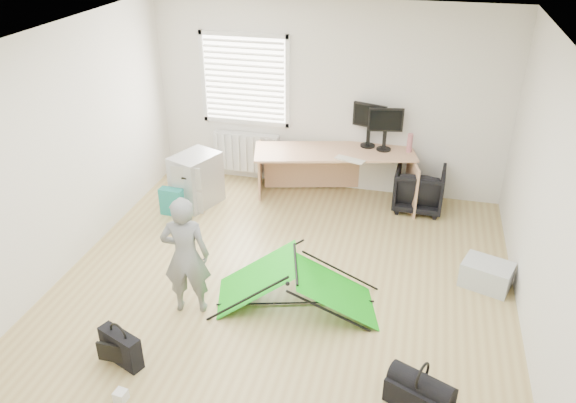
% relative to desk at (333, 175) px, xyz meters
% --- Properties ---
extents(ground, '(5.50, 5.50, 0.00)m').
position_rel_desk_xyz_m(ground, '(-0.18, -2.35, -0.37)').
color(ground, tan).
rests_on(ground, ground).
extents(back_wall, '(5.00, 0.02, 2.70)m').
position_rel_desk_xyz_m(back_wall, '(-0.18, 0.40, 0.98)').
color(back_wall, silver).
rests_on(back_wall, ground).
extents(window, '(1.20, 0.06, 1.20)m').
position_rel_desk_xyz_m(window, '(-1.38, 0.36, 1.18)').
color(window, silver).
rests_on(window, back_wall).
extents(radiator, '(1.00, 0.12, 0.60)m').
position_rel_desk_xyz_m(radiator, '(-1.38, 0.32, 0.08)').
color(radiator, silver).
rests_on(radiator, back_wall).
extents(desk, '(2.30, 1.22, 0.75)m').
position_rel_desk_xyz_m(desk, '(0.00, 0.00, 0.00)').
color(desk, tan).
rests_on(desk, ground).
extents(filing_cabinet, '(0.68, 0.76, 0.74)m').
position_rel_desk_xyz_m(filing_cabinet, '(-1.83, -0.59, -0.01)').
color(filing_cabinet, '#A1A3A7').
rests_on(filing_cabinet, ground).
extents(monitor_left, '(0.49, 0.24, 0.46)m').
position_rel_desk_xyz_m(monitor_left, '(0.42, 0.27, 0.60)').
color(monitor_left, black).
rests_on(monitor_left, desk).
extents(monitor_right, '(0.48, 0.19, 0.45)m').
position_rel_desk_xyz_m(monitor_right, '(0.65, 0.19, 0.60)').
color(monitor_right, black).
rests_on(monitor_right, desk).
extents(keyboard, '(0.42, 0.26, 0.02)m').
position_rel_desk_xyz_m(keyboard, '(0.25, -0.27, 0.38)').
color(keyboard, beige).
rests_on(keyboard, desk).
extents(thermos, '(0.10, 0.10, 0.26)m').
position_rel_desk_xyz_m(thermos, '(1.00, 0.20, 0.51)').
color(thermos, '#B4656D').
rests_on(thermos, desk).
extents(office_chair, '(0.68, 0.70, 0.61)m').
position_rel_desk_xyz_m(office_chair, '(1.19, 0.01, -0.07)').
color(office_chair, black).
rests_on(office_chair, ground).
extents(person, '(0.54, 0.41, 1.32)m').
position_rel_desk_xyz_m(person, '(-1.03, -2.79, 0.28)').
color(person, slate).
rests_on(person, ground).
extents(kite, '(1.82, 1.17, 0.52)m').
position_rel_desk_xyz_m(kite, '(0.02, -2.46, -0.11)').
color(kite, '#11B212').
rests_on(kite, ground).
extents(storage_crate, '(0.61, 0.51, 0.29)m').
position_rel_desk_xyz_m(storage_crate, '(2.01, -1.63, -0.23)').
color(storage_crate, '#B3B9BC').
rests_on(storage_crate, ground).
extents(tote_bag, '(0.33, 0.16, 0.38)m').
position_rel_desk_xyz_m(tote_bag, '(-2.05, -0.96, -0.18)').
color(tote_bag, '#1E827A').
rests_on(tote_bag, ground).
extents(laptop_bag, '(0.47, 0.29, 0.34)m').
position_rel_desk_xyz_m(laptop_bag, '(-1.35, -3.67, -0.21)').
color(laptop_bag, black).
rests_on(laptop_bag, ground).
extents(white_box, '(0.11, 0.11, 0.10)m').
position_rel_desk_xyz_m(white_box, '(-1.14, -4.09, -0.32)').
color(white_box, silver).
rests_on(white_box, ground).
extents(duffel_bag, '(0.61, 0.48, 0.24)m').
position_rel_desk_xyz_m(duffel_bag, '(1.35, -3.53, -0.26)').
color(duffel_bag, black).
rests_on(duffel_bag, ground).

